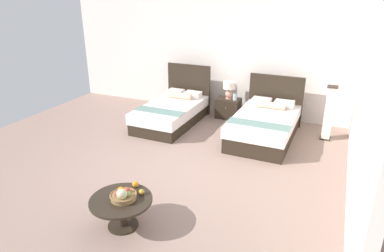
# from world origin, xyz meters

# --- Properties ---
(ground_plane) EXTENTS (9.40, 10.30, 0.02)m
(ground_plane) POSITION_xyz_m (0.00, 0.00, -0.01)
(ground_plane) COLOR gray
(wall_back) EXTENTS (9.40, 0.12, 2.86)m
(wall_back) POSITION_xyz_m (0.00, 3.35, 1.43)
(wall_back) COLOR white
(wall_back) RESTS_ON ground
(wall_side_right) EXTENTS (0.12, 5.90, 2.86)m
(wall_side_right) POSITION_xyz_m (2.90, 0.40, 1.43)
(wall_side_right) COLOR white
(wall_side_right) RESTS_ON ground
(bed_near_window) EXTENTS (1.19, 2.12, 1.27)m
(bed_near_window) POSITION_xyz_m (-1.12, 1.95, 0.29)
(bed_near_window) COLOR black
(bed_near_window) RESTS_ON ground
(bed_near_corner) EXTENTS (1.28, 2.14, 1.20)m
(bed_near_corner) POSITION_xyz_m (1.13, 1.94, 0.31)
(bed_near_corner) COLOR black
(bed_near_corner) RESTS_ON ground
(nightstand) EXTENTS (0.58, 0.44, 0.50)m
(nightstand) POSITION_xyz_m (-0.01, 2.87, 0.25)
(nightstand) COLOR black
(nightstand) RESTS_ON ground
(table_lamp) EXTENTS (0.30, 0.30, 0.44)m
(table_lamp) POSITION_xyz_m (-0.01, 2.89, 0.77)
(table_lamp) COLOR tan
(table_lamp) RESTS_ON nightstand
(vase) EXTENTS (0.11, 0.11, 0.17)m
(vase) POSITION_xyz_m (0.17, 2.83, 0.58)
(vase) COLOR #AAC2C2
(vase) RESTS_ON nightstand
(coffee_table) EXTENTS (0.85, 0.85, 0.44)m
(coffee_table) POSITION_xyz_m (0.02, -1.85, 0.33)
(coffee_table) COLOR black
(coffee_table) RESTS_ON ground
(fruit_bowl) EXTENTS (0.36, 0.36, 0.20)m
(fruit_bowl) POSITION_xyz_m (0.05, -1.84, 0.50)
(fruit_bowl) COLOR olive
(fruit_bowl) RESTS_ON coffee_table
(loose_apple) EXTENTS (0.08, 0.08, 0.08)m
(loose_apple) POSITION_xyz_m (0.21, -1.64, 0.47)
(loose_apple) COLOR gold
(loose_apple) RESTS_ON coffee_table
(loose_orange) EXTENTS (0.09, 0.09, 0.09)m
(loose_orange) POSITION_xyz_m (0.04, -1.51, 0.48)
(loose_orange) COLOR orange
(loose_orange) RESTS_ON coffee_table
(floor_lamp_corner) EXTENTS (0.22, 0.22, 1.19)m
(floor_lamp_corner) POSITION_xyz_m (2.36, 2.44, 0.59)
(floor_lamp_corner) COLOR #342820
(floor_lamp_corner) RESTS_ON ground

